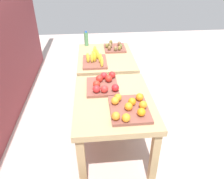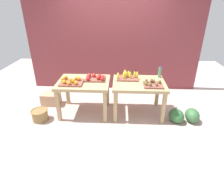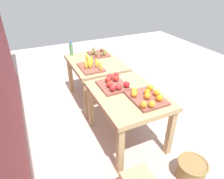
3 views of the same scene
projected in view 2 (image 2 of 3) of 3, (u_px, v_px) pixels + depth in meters
ground_plane at (111, 112)px, 4.03m from camera, size 8.00×8.00×0.00m
back_wall at (114, 32)px, 4.60m from camera, size 4.40×0.12×3.00m
display_table_left at (84, 86)px, 3.78m from camera, size 1.04×0.80×0.73m
display_table_right at (139, 87)px, 3.74m from camera, size 1.04×0.80×0.73m
orange_bin at (71, 82)px, 3.62m from camera, size 0.46×0.36×0.11m
apple_bin at (95, 78)px, 3.79m from camera, size 0.41×0.35×0.11m
banana_crate at (127, 77)px, 3.83m from camera, size 0.45×0.32×0.17m
kiwi_bin at (152, 84)px, 3.53m from camera, size 0.37×0.32×0.10m
water_bottle at (160, 72)px, 3.87m from camera, size 0.06×0.06×0.24m
watermelon_pile at (184, 115)px, 3.68m from camera, size 0.64×0.42×0.27m
wicker_basket at (40, 115)px, 3.72m from camera, size 0.33×0.33×0.23m
cardboard_produce_box at (51, 99)px, 4.30m from camera, size 0.40×0.30×0.27m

